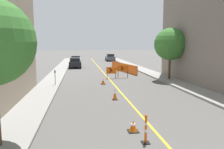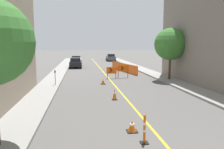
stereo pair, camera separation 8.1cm
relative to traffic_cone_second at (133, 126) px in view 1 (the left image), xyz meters
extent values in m
cube|color=gold|center=(0.93, 20.20, -0.23)|extent=(0.12, 59.11, 0.01)
cube|color=gray|center=(-4.93, 20.20, -0.16)|extent=(1.94, 59.11, 0.15)
cube|color=gray|center=(6.78, 20.20, -0.16)|extent=(1.94, 59.11, 0.15)
cube|color=black|center=(0.00, 0.00, -0.22)|extent=(0.45, 0.45, 0.03)
cone|color=orange|center=(0.00, 0.00, 0.02)|extent=(0.36, 0.36, 0.45)
cylinder|color=white|center=(0.00, 0.00, 0.07)|extent=(0.19, 0.19, 0.07)
cube|color=black|center=(0.11, 5.42, -0.22)|extent=(0.35, 0.35, 0.03)
cone|color=orange|center=(0.11, 5.42, 0.15)|extent=(0.28, 0.28, 0.71)
cylinder|color=white|center=(0.11, 5.42, 0.23)|extent=(0.14, 0.14, 0.11)
cube|color=black|center=(-0.05, 11.23, -0.22)|extent=(0.44, 0.44, 0.03)
cone|color=orange|center=(-0.05, 11.23, 0.07)|extent=(0.35, 0.35, 0.55)
cylinder|color=white|center=(-0.05, 11.23, 0.13)|extent=(0.18, 0.18, 0.09)
cube|color=black|center=(0.19, -1.13, -0.22)|extent=(0.29, 0.29, 0.04)
cylinder|color=#EF560C|center=(0.19, -1.13, 0.29)|extent=(0.09, 0.09, 0.99)
cylinder|color=white|center=(0.19, -1.13, 0.24)|extent=(0.10, 0.10, 0.10)
cylinder|color=white|center=(0.19, -1.13, 0.51)|extent=(0.10, 0.10, 0.10)
sphere|color=#EF560C|center=(0.19, -1.13, 0.82)|extent=(0.10, 0.10, 0.10)
cube|color=#EF560C|center=(1.20, 14.49, 0.67)|extent=(1.09, 0.08, 0.70)
cube|color=black|center=(1.12, 14.45, 0.77)|extent=(0.34, 0.03, 0.34)
cube|color=black|center=(1.12, 14.45, 0.57)|extent=(0.34, 0.03, 0.34)
cylinder|color=black|center=(0.74, 14.49, 0.04)|extent=(0.06, 0.06, 0.55)
cylinder|color=black|center=(1.67, 14.49, 0.04)|extent=(0.06, 0.06, 0.55)
cube|color=#EF560C|center=(2.53, 14.85, 0.83)|extent=(1.27, 0.17, 0.66)
cube|color=black|center=(2.43, 14.81, 0.92)|extent=(0.32, 0.05, 0.32)
cube|color=black|center=(2.43, 14.81, 0.74)|extent=(0.32, 0.05, 0.32)
cylinder|color=black|center=(1.99, 14.85, 0.13)|extent=(0.06, 0.06, 0.74)
cylinder|color=black|center=(3.07, 14.85, 0.13)|extent=(0.06, 0.06, 0.74)
cube|color=#EF560C|center=(3.68, 20.46, 0.33)|extent=(1.75, 8.60, 1.14)
cylinder|color=#262626|center=(4.54, 16.17, 0.33)|extent=(0.05, 0.05, 1.14)
cylinder|color=#262626|center=(2.82, 24.76, 0.33)|extent=(0.05, 0.05, 1.14)
cube|color=black|center=(-2.86, 26.58, 0.44)|extent=(1.82, 4.31, 0.72)
cube|color=black|center=(-2.86, 26.37, 1.08)|extent=(1.54, 1.94, 0.55)
cylinder|color=black|center=(-3.71, 27.91, 0.08)|extent=(0.22, 0.64, 0.64)
cylinder|color=black|center=(-2.00, 27.91, 0.08)|extent=(0.22, 0.64, 0.64)
cylinder|color=black|center=(-3.71, 25.25, 0.08)|extent=(0.22, 0.64, 0.64)
cylinder|color=black|center=(-2.00, 25.25, 0.08)|extent=(0.22, 0.64, 0.64)
cube|color=silver|center=(-2.86, 32.85, 0.44)|extent=(1.83, 4.31, 0.72)
cube|color=black|center=(-2.86, 32.64, 1.08)|extent=(1.54, 1.94, 0.55)
cylinder|color=black|center=(-3.72, 34.19, 0.08)|extent=(0.22, 0.64, 0.64)
cylinder|color=black|center=(-2.01, 34.19, 0.08)|extent=(0.22, 0.64, 0.64)
cylinder|color=black|center=(-3.72, 31.52, 0.08)|extent=(0.22, 0.64, 0.64)
cylinder|color=black|center=(-2.01, 31.52, 0.08)|extent=(0.22, 0.64, 0.64)
cube|color=#474C51|center=(4.71, 40.35, 0.44)|extent=(1.87, 4.33, 0.72)
cube|color=black|center=(4.71, 40.14, 1.08)|extent=(1.56, 1.96, 0.55)
cylinder|color=black|center=(3.86, 41.68, 0.08)|extent=(0.23, 0.64, 0.64)
cylinder|color=black|center=(5.57, 41.68, 0.08)|extent=(0.23, 0.64, 0.64)
cylinder|color=black|center=(3.86, 39.02, 0.08)|extent=(0.23, 0.64, 0.64)
cylinder|color=black|center=(5.57, 39.02, 0.08)|extent=(0.23, 0.64, 0.64)
cylinder|color=#4C4C51|center=(-4.31, 10.85, 0.42)|extent=(0.05, 0.05, 1.02)
cube|color=#565B60|center=(-4.31, 10.85, 1.04)|extent=(0.12, 0.10, 0.22)
sphere|color=#565B60|center=(-4.31, 10.85, 1.15)|extent=(0.11, 0.11, 0.11)
cylinder|color=#4C3823|center=(6.88, 12.45, 1.08)|extent=(0.24, 0.24, 2.34)
sphere|color=#38752D|center=(6.88, 12.45, 3.45)|extent=(3.22, 3.22, 3.22)
camera|label=1|loc=(-2.17, -8.54, 3.38)|focal=35.00mm
camera|label=2|loc=(-2.09, -8.55, 3.38)|focal=35.00mm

